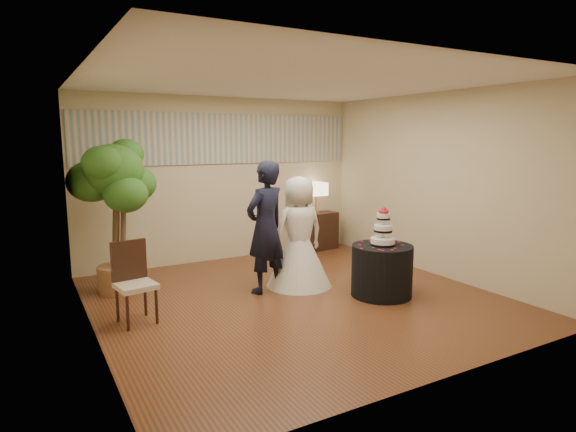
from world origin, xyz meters
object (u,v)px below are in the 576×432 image
groom (266,227)px  side_chair (136,283)px  cake_table (382,271)px  ficus_tree (115,215)px  bride (299,232)px  console (316,231)px  table_lamp (316,198)px  wedding_cake (383,226)px

groom → side_chair: groom is taller
cake_table → side_chair: side_chair is taller
ficus_tree → bride: bearing=-23.3°
console → table_lamp: bearing=0.0°
table_lamp → side_chair: (-3.80, -2.12, -0.53)m
wedding_cake → side_chair: wedding_cake is taller
bride → ficus_tree: bearing=-24.6°
bride → cake_table: (0.74, -0.94, -0.45)m
bride → wedding_cake: 1.21m
cake_table → groom: bearing=144.0°
groom → console: bearing=-156.8°
console → table_lamp: table_lamp is taller
table_lamp → ficus_tree: ficus_tree is taller
groom → wedding_cake: groom is taller
bride → console: 2.35m
bride → table_lamp: bride is taller
groom → bride: size_ratio=1.14×
bride → table_lamp: size_ratio=2.74×
groom → ficus_tree: 2.05m
groom → cake_table: 1.68m
wedding_cake → console: size_ratio=0.61×
console → side_chair: bearing=-158.2°
console → wedding_cake: bearing=-111.7°
wedding_cake → ficus_tree: 3.62m
bride → cake_table: bride is taller
ficus_tree → side_chair: bearing=-91.7°
bride → ficus_tree: ficus_tree is taller
groom → console: 2.74m
groom → table_lamp: bearing=-156.8°
console → table_lamp: (0.00, 0.00, 0.64)m
wedding_cake → ficus_tree: bearing=147.7°
bride → wedding_cake: bride is taller
bride → table_lamp: bearing=-129.9°
table_lamp → side_chair: size_ratio=0.62×
bride → cake_table: 1.28m
cake_table → console: bearing=75.7°
bride → table_lamp: 2.32m
groom → wedding_cake: 1.58m
bride → ficus_tree: 2.54m
groom → cake_table: (1.28, -0.93, -0.56)m
groom → wedding_cake: (1.28, -0.93, 0.05)m
bride → side_chair: bearing=6.3°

